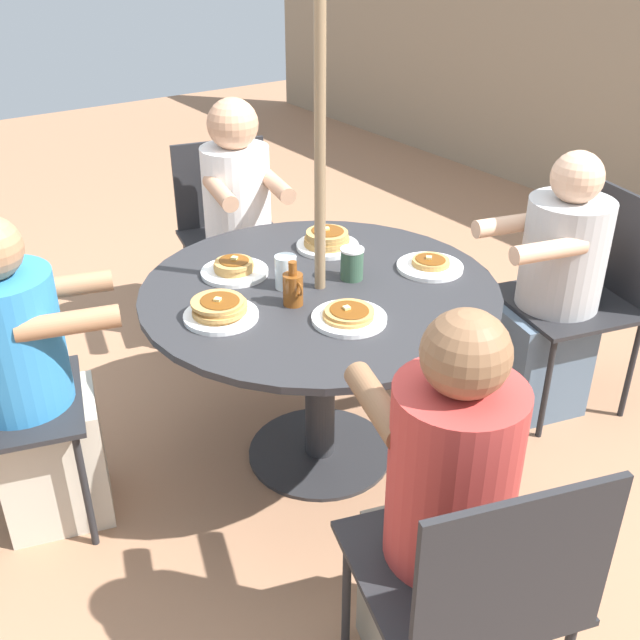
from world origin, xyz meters
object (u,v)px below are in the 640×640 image
Objects in this scene: diner_east at (240,234)px; pancake_plate_a at (430,265)px; pancake_plate_c at (349,316)px; drinking_glass_a at (286,272)px; pancake_plate_b at (220,310)px; diner_south at (31,391)px; syrup_bottle at (293,288)px; diner_west at (442,526)px; patio_chair_west at (475,581)px; pancake_plate_e at (327,241)px; diner_north at (551,299)px; pancake_plate_d at (234,269)px; patio_chair_north at (589,287)px; patio_table at (320,322)px; coffee_cup at (352,264)px; patio_chair_east at (230,224)px.

diner_east is 1.09m from pancake_plate_a.
pancake_plate_c is 2.06× the size of drinking_glass_a.
pancake_plate_b is at bearing -98.02° from pancake_plate_a.
diner_south is 0.89m from syrup_bottle.
pancake_plate_a is (-0.82, 0.69, 0.20)m from diner_west.
patio_chair_west is 3.76× the size of pancake_plate_e.
diner_north reaches higher than pancake_plate_d.
pancake_plate_d is at bearing 102.44° from diner_west.
pancake_plate_c is (-0.05, -1.17, 0.21)m from patio_chair_north.
diner_west is 4.79× the size of pancake_plate_a.
pancake_plate_c is (0.14, -0.47, 0.00)m from pancake_plate_a.
diner_west is at bearing -22.87° from pancake_plate_e.
patio_chair_west is 3.76× the size of pancake_plate_c.
diner_east reaches higher than patio_table.
pancake_plate_e reaches higher than pancake_plate_c.
coffee_cup is (-0.24, 0.19, 0.04)m from pancake_plate_c.
diner_south is at bearing -115.85° from pancake_plate_b.
diner_south reaches higher than coffee_cup.
pancake_plate_b is at bearing 80.38° from diner_south.
diner_east is at bearing 91.94° from patio_chair_west.
pancake_plate_b is 2.06× the size of drinking_glass_a.
patio_chair_east is 0.78× the size of diner_east.
diner_south is (0.85, -1.19, -0.02)m from patio_chair_east.
diner_south is at bearing 130.64° from patio_chair_west.
diner_west is 1.10m from pancake_plate_a.
patio_table is 0.25m from syrup_bottle.
pancake_plate_c is at bearing 52.10° from pancake_plate_b.
patio_table is at bearing -104.67° from pancake_plate_a.
pancake_plate_b is 1.00× the size of pancake_plate_e.
coffee_cup is at bearing -109.34° from pancake_plate_a.
patio_chair_west is 1.47m from pancake_plate_e.
patio_table is 10.66× the size of drinking_glass_a.
coffee_cup is (-0.10, -0.28, 0.04)m from pancake_plate_a.
drinking_glass_a reaches higher than pancake_plate_d.
syrup_bottle is (-0.24, -1.25, 0.26)m from patio_chair_north.
pancake_plate_a is 1.00× the size of pancake_plate_d.
patio_chair_west is 0.92m from pancake_plate_c.
diner_east is at bearing 179.39° from pancake_plate_e.
patio_table is 1.15m from patio_chair_west.
diner_east reaches higher than pancake_plate_b.
pancake_plate_b is 0.41m from pancake_plate_c.
diner_east reaches higher than diner_west.
patio_chair_west reaches higher than pancake_plate_b.
diner_west is 0.96m from pancake_plate_b.
diner_east is 9.97× the size of drinking_glass_a.
pancake_plate_a is 1.00× the size of pancake_plate_e.
drinking_glass_a is (-0.12, 0.05, -0.00)m from syrup_bottle.
patio_table is at bearing 90.00° from patio_chair_east.
diner_north is at bearing 73.16° from drinking_glass_a.
patio_table is 1.38× the size of patio_chair_east.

